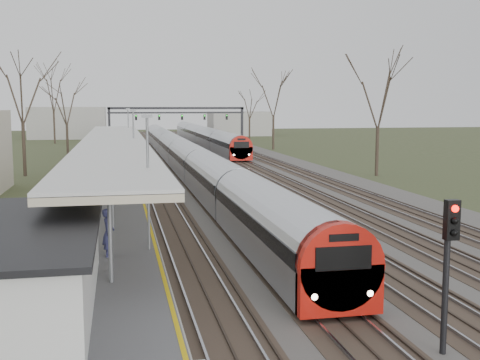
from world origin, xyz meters
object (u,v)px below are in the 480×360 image
(train_near, at_px, (181,154))
(signal_post, at_px, (448,254))
(passenger, at_px, (108,233))
(train_far, at_px, (203,136))

(train_near, height_order, signal_post, signal_post)
(train_near, relative_size, passenger, 51.37)
(train_far, xyz_separation_m, signal_post, (-5.25, -81.10, 1.25))
(train_far, relative_size, signal_post, 14.69)
(train_far, bearing_deg, train_near, -101.76)
(train_near, distance_m, signal_post, 47.54)
(train_near, xyz_separation_m, signal_post, (1.75, -47.49, 1.25))
(train_far, height_order, passenger, train_far)
(train_far, distance_m, signal_post, 81.28)
(signal_post, bearing_deg, train_near, 92.11)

